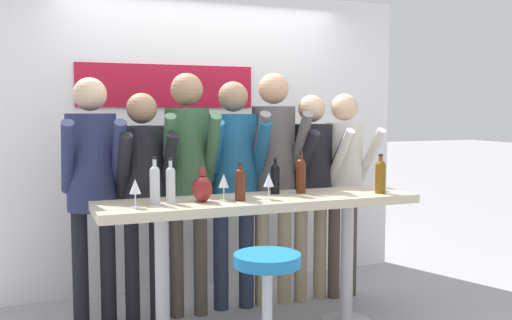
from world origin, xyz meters
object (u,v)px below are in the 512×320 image
decorative_vase (202,188)px  wine_glass_0 (135,187)px  wine_bottle_5 (171,183)px  wine_bottle_3 (155,183)px  tasting_table (260,222)px  wine_bottle_1 (275,177)px  wine_bottle_4 (380,175)px  person_right (312,173)px  wine_glass_1 (224,182)px  wine_glass_2 (269,181)px  wine_bottle_2 (301,174)px  bar_stool (267,297)px  person_center_right (274,161)px  person_center (234,169)px  person_far_left (92,174)px  wine_bottle_0 (240,183)px  person_far_right (344,170)px  person_center_left (188,165)px  person_left (143,181)px

decorative_vase → wine_glass_0: bearing=-172.1°
wine_bottle_5 → wine_bottle_3: bearing=172.0°
tasting_table → wine_glass_0: (-0.86, -0.09, 0.29)m
tasting_table → wine_bottle_5: (-0.62, -0.01, 0.29)m
wine_bottle_3 → wine_glass_0: size_ratio=1.69×
wine_bottle_1 → wine_bottle_4: 0.75m
decorative_vase → person_right: bearing=28.3°
wine_glass_1 → wine_glass_2: (0.29, -0.07, 0.00)m
person_right → wine_bottle_3: (-1.39, -0.56, 0.06)m
decorative_vase → wine_bottle_2: bearing=8.7°
bar_stool → wine_bottle_3: wine_bottle_3 is taller
wine_glass_1 → wine_bottle_5: bearing=177.8°
person_right → person_center_right: bearing=173.9°
wine_bottle_4 → person_center: bearing=140.3°
wine_bottle_2 → wine_glass_2: size_ratio=1.71×
person_far_left → wine_bottle_3: size_ratio=5.97×
person_far_left → wine_bottle_1: bearing=-19.0°
wine_bottle_0 → wine_bottle_1: (0.34, 0.20, 0.00)m
person_center_right → tasting_table: bearing=-114.7°
wine_bottle_1 → wine_glass_1: (-0.43, -0.15, 0.01)m
person_far_left → person_far_right: size_ratio=1.05×
person_center → wine_glass_0: bearing=-134.5°
decorative_vase → person_far_left: bearing=136.2°
person_far_left → wine_bottle_5: bearing=-52.7°
bar_stool → person_center_left: bearing=96.7°
wine_bottle_1 → wine_glass_1: size_ratio=1.46×
wine_glass_2 → decorative_vase: (-0.44, 0.06, -0.04)m
wine_bottle_3 → wine_glass_2: size_ratio=1.69×
tasting_table → person_center: bearing=88.4°
wine_bottle_3 → wine_bottle_5: size_ratio=1.03×
wine_bottle_3 → decorative_vase: size_ratio=1.36×
person_center_left → wine_bottle_4: person_center_left is taller
person_right → wine_glass_2: 0.92m
person_far_right → wine_bottle_2: size_ratio=5.60×
person_far_right → wine_bottle_0: (-1.13, -0.60, 0.02)m
bar_stool → tasting_table: bearing=71.2°
bar_stool → person_center: person_center is taller
person_far_right → wine_bottle_3: size_ratio=5.66×
wine_bottle_0 → wine_glass_1: (-0.10, 0.04, 0.01)m
wine_bottle_2 → decorative_vase: size_ratio=1.38×
wine_bottle_2 → wine_glass_0: 1.22m
person_right → tasting_table: bearing=-145.0°
person_far_left → wine_glass_1: (0.77, -0.60, -0.02)m
person_far_right → decorative_vase: (-1.38, -0.56, -0.01)m
wine_bottle_4 → wine_bottle_1: bearing=160.8°
bar_stool → wine_bottle_0: 0.82m
person_left → person_center_left: size_ratio=0.92×
person_center_left → wine_bottle_0: bearing=-66.2°
tasting_table → person_center_right: person_center_right is taller
bar_stool → person_center_left: person_center_left is taller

